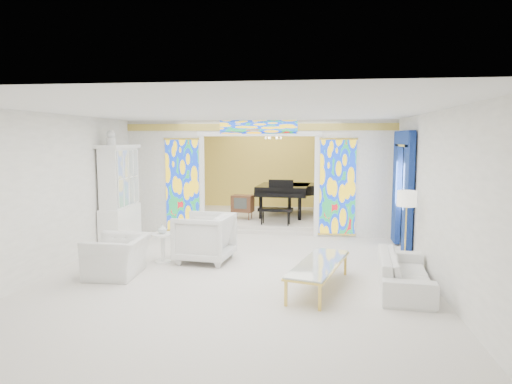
# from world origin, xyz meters

# --- Properties ---
(floor) EXTENTS (12.00, 12.00, 0.00)m
(floor) POSITION_xyz_m (0.00, 0.00, 0.00)
(floor) COLOR silver
(floor) RESTS_ON ground
(ceiling) EXTENTS (7.00, 12.00, 0.02)m
(ceiling) POSITION_xyz_m (0.00, 0.00, 3.00)
(ceiling) COLOR white
(ceiling) RESTS_ON wall_back
(wall_back) EXTENTS (7.00, 0.02, 3.00)m
(wall_back) POSITION_xyz_m (0.00, 6.00, 1.50)
(wall_back) COLOR white
(wall_back) RESTS_ON floor
(wall_front) EXTENTS (7.00, 0.02, 3.00)m
(wall_front) POSITION_xyz_m (0.00, -6.00, 1.50)
(wall_front) COLOR white
(wall_front) RESTS_ON floor
(wall_left) EXTENTS (0.02, 12.00, 3.00)m
(wall_left) POSITION_xyz_m (-3.50, 0.00, 1.50)
(wall_left) COLOR white
(wall_left) RESTS_ON floor
(wall_right) EXTENTS (0.02, 12.00, 3.00)m
(wall_right) POSITION_xyz_m (3.50, 0.00, 1.50)
(wall_right) COLOR white
(wall_right) RESTS_ON floor
(partition_wall) EXTENTS (7.00, 0.22, 3.00)m
(partition_wall) POSITION_xyz_m (0.00, 2.00, 1.65)
(partition_wall) COLOR white
(partition_wall) RESTS_ON floor
(stained_glass_left) EXTENTS (0.90, 0.04, 2.40)m
(stained_glass_left) POSITION_xyz_m (-2.03, 1.89, 1.30)
(stained_glass_left) COLOR gold
(stained_glass_left) RESTS_ON partition_wall
(stained_glass_right) EXTENTS (0.90, 0.04, 2.40)m
(stained_glass_right) POSITION_xyz_m (2.03, 1.89, 1.30)
(stained_glass_right) COLOR gold
(stained_glass_right) RESTS_ON partition_wall
(stained_glass_transom) EXTENTS (2.00, 0.04, 0.34)m
(stained_glass_transom) POSITION_xyz_m (0.00, 1.89, 2.82)
(stained_glass_transom) COLOR gold
(stained_glass_transom) RESTS_ON partition_wall
(alcove_platform) EXTENTS (6.80, 3.80, 0.18)m
(alcove_platform) POSITION_xyz_m (0.00, 4.10, 0.09)
(alcove_platform) COLOR silver
(alcove_platform) RESTS_ON floor
(gold_curtain_back) EXTENTS (6.70, 0.10, 2.90)m
(gold_curtain_back) POSITION_xyz_m (0.00, 5.88, 1.50)
(gold_curtain_back) COLOR #DCC04C
(gold_curtain_back) RESTS_ON wall_back
(chandelier) EXTENTS (0.48, 0.48, 0.30)m
(chandelier) POSITION_xyz_m (0.20, 4.00, 2.55)
(chandelier) COLOR gold
(chandelier) RESTS_ON ceiling
(blue_drapes) EXTENTS (0.14, 1.85, 2.65)m
(blue_drapes) POSITION_xyz_m (3.40, 0.70, 1.58)
(blue_drapes) COLOR navy
(blue_drapes) RESTS_ON wall_right
(china_cabinet) EXTENTS (0.56, 1.46, 2.72)m
(china_cabinet) POSITION_xyz_m (-3.22, 0.60, 1.17)
(china_cabinet) COLOR white
(china_cabinet) RESTS_ON floor
(armchair_left) EXTENTS (1.02, 1.15, 0.73)m
(armchair_left) POSITION_xyz_m (-2.17, -1.95, 0.36)
(armchair_left) COLOR silver
(armchair_left) RESTS_ON floor
(armchair_right) EXTENTS (1.22, 1.19, 1.00)m
(armchair_right) POSITION_xyz_m (-0.81, -0.78, 0.50)
(armchair_right) COLOR white
(armchair_right) RESTS_ON floor
(sofa) EXTENTS (1.01, 2.13, 0.60)m
(sofa) POSITION_xyz_m (2.95, -2.10, 0.30)
(sofa) COLOR white
(sofa) RESTS_ON floor
(side_table) EXTENTS (0.62, 0.62, 0.60)m
(side_table) POSITION_xyz_m (-1.63, -0.98, 0.39)
(side_table) COLOR white
(side_table) RESTS_ON floor
(vase) EXTENTS (0.24, 0.24, 0.19)m
(vase) POSITION_xyz_m (-1.63, -0.98, 0.70)
(vase) COLOR silver
(vase) RESTS_ON side_table
(coffee_table) EXTENTS (1.15, 2.15, 0.46)m
(coffee_table) POSITION_xyz_m (1.52, -2.27, 0.42)
(coffee_table) COLOR silver
(coffee_table) RESTS_ON floor
(floor_lamp) EXTENTS (0.44, 0.44, 1.53)m
(floor_lamp) POSITION_xyz_m (3.20, -0.83, 1.31)
(floor_lamp) COLOR gold
(floor_lamp) RESTS_ON floor
(grand_piano) EXTENTS (1.96, 2.92, 1.15)m
(grand_piano) POSITION_xyz_m (0.67, 4.14, 0.96)
(grand_piano) COLOR black
(grand_piano) RESTS_ON alcove_platform
(tv_console) EXTENTS (0.67, 0.51, 0.70)m
(tv_console) POSITION_xyz_m (-0.63, 3.26, 0.64)
(tv_console) COLOR brown
(tv_console) RESTS_ON alcove_platform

